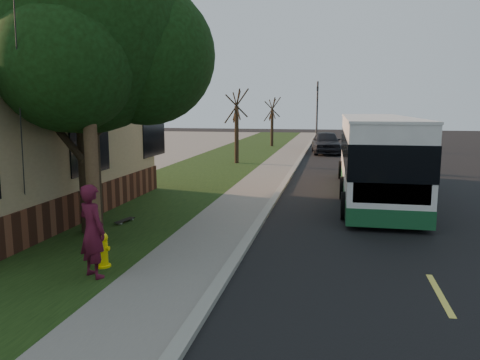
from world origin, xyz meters
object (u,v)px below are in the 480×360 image
fire_hydrant (102,250)px  traffic_signal (317,108)px  distant_car (326,142)px  utility_pole (86,47)px  transit_bus (375,154)px  bare_tree_far (272,123)px  leafy_tree (87,34)px  bare_tree_near (237,127)px  skateboard_main (125,220)px  skateboarder (92,231)px

fire_hydrant → traffic_signal: bearing=84.8°
traffic_signal → distant_car: 9.05m
utility_pole → transit_bus: bearing=51.0°
bare_tree_far → transit_bus: (6.57, -20.51, -0.41)m
leafy_tree → distant_car: bearing=76.0°
utility_pole → bare_tree_near: (-0.19, 17.01, -2.48)m
leafy_tree → skateboard_main: size_ratio=9.91×
bare_tree_near → distant_car: bare_tree_near is taller
fire_hydrant → bare_tree_near: size_ratio=0.17×
utility_pole → skateboard_main: 5.23m
utility_pole → distant_car: bearing=78.8°
fire_hydrant → distant_car: bearing=80.8°
utility_pole → bare_tree_far: size_ratio=2.25×
transit_bus → traffic_signal: bearing=97.1°
leafy_tree → skateboarder: (1.67, -3.20, -4.18)m
leafy_tree → transit_bus: 10.93m
skateboard_main → bare_tree_far: bearing=88.3°
leafy_tree → bare_tree_far: (1.17, 27.35, -3.16)m
utility_pole → traffic_signal: utility_pole is taller
skateboard_main → fire_hydrant: bearing=-71.6°
skateboarder → fire_hydrant: bearing=-50.7°
fire_hydrant → bare_tree_near: bearing=92.9°
utility_pole → bare_tree_near: utility_pole is taller
distant_car → utility_pole: bearing=-106.7°
leafy_tree → skateboarder: leafy_tree is taller
bare_tree_near → distant_car: (5.00, 7.33, -1.35)m
leafy_tree → transit_bus: bearing=41.5°
leafy_tree → bare_tree_far: 27.56m
bare_tree_near → bare_tree_far: 12.01m
bare_tree_near → distant_car: bearing=55.7°
bare_tree_near → skateboard_main: (-0.30, -14.40, -2.03)m
utility_pole → bare_tree_far: 29.13m
fire_hydrant → utility_pole: utility_pole is taller
leafy_tree → bare_tree_near: leafy_tree is taller
fire_hydrant → transit_bus: (6.17, 9.49, 1.16)m
traffic_signal → transit_bus: traffic_signal is taller
utility_pole → skateboarder: utility_pole is taller
leafy_tree → skateboard_main: (0.37, 0.95, -5.04)m
traffic_signal → skateboard_main: (-4.30, -30.40, -3.04)m
bare_tree_near → leafy_tree: bearing=-92.5°
bare_tree_near → distant_car: 8.97m
fire_hydrant → distant_car: distant_car is taller
utility_pole → traffic_signal: (3.81, 33.01, -1.47)m
fire_hydrant → transit_bus: transit_bus is taller
traffic_signal → distant_car: (1.00, -8.67, -2.36)m
skateboarder → skateboard_main: 4.43m
utility_pole → transit_bus: utility_pole is taller
utility_pole → skateboard_main: bearing=100.7°
utility_pole → skateboard_main: size_ratio=11.52×
fire_hydrant → bare_tree_near: bare_tree_near is taller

